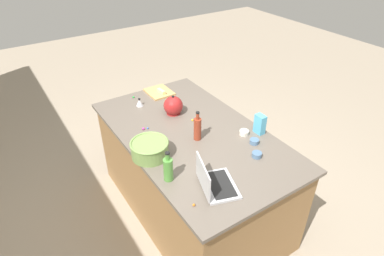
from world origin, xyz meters
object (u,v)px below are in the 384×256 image
at_px(ramekin_medium, 244,133).
at_px(kitchen_timer, 140,102).
at_px(butter_stick_left, 161,91).
at_px(ramekin_small, 257,155).
at_px(laptop, 214,182).
at_px(bottle_soy, 197,128).
at_px(kettle, 173,106).
at_px(ramekin_wide, 254,141).
at_px(bottle_olive, 168,169).
at_px(mixing_bowl_large, 150,149).
at_px(cutting_board, 159,92).
at_px(candy_bag, 260,124).

bearing_deg(ramekin_medium, kitchen_timer, 29.14).
xyz_separation_m(butter_stick_left, ramekin_small, (-1.30, -0.12, -0.02)).
distance_m(ramekin_small, ramekin_medium, 0.30).
height_order(laptop, bottle_soy, bottle_soy).
xyz_separation_m(kettle, ramekin_wide, (-0.77, -0.31, -0.06)).
height_order(laptop, ramekin_medium, laptop).
bearing_deg(kitchen_timer, bottle_olive, 164.91).
distance_m(mixing_bowl_large, kettle, 0.66).
relative_size(cutting_board, candy_bag, 1.67).
relative_size(ramekin_small, kitchen_timer, 0.99).
xyz_separation_m(mixing_bowl_large, candy_bag, (-0.22, -0.92, 0.02)).
relative_size(bottle_soy, ramekin_medium, 3.29).
distance_m(ramekin_small, kitchen_timer, 1.28).
bearing_deg(ramekin_medium, mixing_bowl_large, 77.43).
xyz_separation_m(bottle_soy, cutting_board, (0.90, -0.13, -0.09)).
distance_m(mixing_bowl_large, candy_bag, 0.95).
relative_size(bottle_olive, kitchen_timer, 3.08).
distance_m(ramekin_small, candy_bag, 0.34).
bearing_deg(bottle_soy, kettle, -5.44).
relative_size(laptop, mixing_bowl_large, 1.23).
bearing_deg(ramekin_small, bottle_olive, 77.79).
relative_size(laptop, bottle_olive, 1.53).
bearing_deg(candy_bag, kettle, 33.37).
relative_size(cutting_board, kitchen_timer, 3.69).
distance_m(laptop, ramekin_small, 0.49).
xyz_separation_m(bottle_olive, ramekin_medium, (0.13, -0.81, -0.08)).
distance_m(kitchen_timer, candy_bag, 1.17).
distance_m(laptop, mixing_bowl_large, 0.58).
relative_size(bottle_olive, kettle, 1.11).
relative_size(ramekin_medium, kitchen_timer, 1.02).
relative_size(laptop, butter_stick_left, 3.30).
height_order(bottle_olive, candy_bag, bottle_olive).
distance_m(bottle_soy, cutting_board, 0.92).
height_order(bottle_soy, kitchen_timer, bottle_soy).
relative_size(mixing_bowl_large, kettle, 1.39).
xyz_separation_m(ramekin_medium, kitchen_timer, (0.93, 0.52, 0.02)).
bearing_deg(kitchen_timer, ramekin_small, -161.56).
bearing_deg(bottle_soy, candy_bag, -113.25).
relative_size(laptop, cutting_board, 1.28).
xyz_separation_m(mixing_bowl_large, butter_stick_left, (0.84, -0.56, -0.03)).
bearing_deg(ramekin_small, ramekin_wide, -36.02).
height_order(cutting_board, ramekin_small, ramekin_small).
bearing_deg(ramekin_wide, bottle_olive, 89.35).
xyz_separation_m(butter_stick_left, ramekin_medium, (-1.02, -0.23, -0.02)).
distance_m(laptop, candy_bag, 0.79).
distance_m(butter_stick_left, ramekin_wide, 1.18).
height_order(mixing_bowl_large, bottle_olive, bottle_olive).
height_order(bottle_olive, cutting_board, bottle_olive).
relative_size(bottle_soy, kitchen_timer, 3.36).
bearing_deg(kitchen_timer, cutting_board, -64.68).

